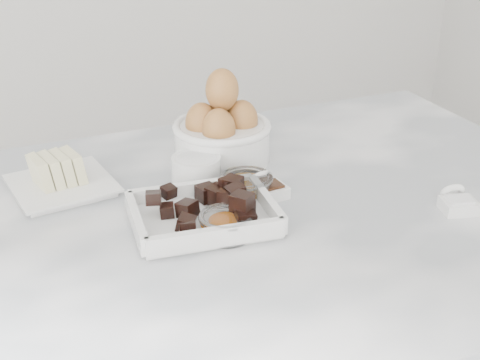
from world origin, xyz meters
The scene contains 9 objects.
marble_slab centered at (0.00, 0.00, 0.92)m, with size 1.20×0.80×0.04m, color silver.
chocolate_dish centered at (-0.06, -0.01, 0.96)m, with size 0.23×0.18×0.06m.
butter_plate centered at (-0.23, 0.18, 0.96)m, with size 0.18×0.18×0.06m.
sugar_ramekin centered at (-0.02, 0.12, 0.97)m, with size 0.08×0.08×0.05m.
egg_bowl centered at (0.06, 0.20, 0.99)m, with size 0.18×0.18×0.17m.
honey_bowl centered at (0.04, 0.05, 0.96)m, with size 0.09×0.09×0.04m.
zest_bowl centered at (-0.04, -0.06, 0.96)m, with size 0.08×0.08×0.03m.
vanilla_spoon centered at (0.07, 0.04, 0.95)m, with size 0.06×0.07×0.04m.
salt_spoon centered at (0.32, -0.12, 0.95)m, with size 0.06×0.07×0.04m.
Camera 1 is at (-0.34, -0.83, 1.43)m, focal length 50.00 mm.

